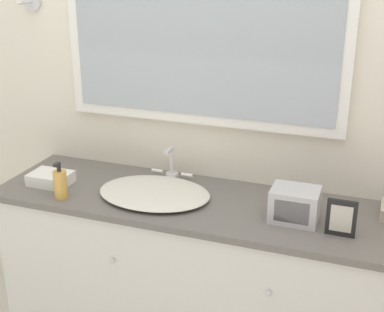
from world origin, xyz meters
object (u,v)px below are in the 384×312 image
at_px(sink_basin, 155,192).
at_px(picture_frame, 341,218).
at_px(soap_bottle, 60,184).
at_px(appliance_box, 295,205).

distance_m(sink_basin, picture_frame, 0.80).
bearing_deg(soap_bottle, picture_frame, 3.48).
relative_size(sink_basin, picture_frame, 3.41).
bearing_deg(picture_frame, sink_basin, 173.73).
bearing_deg(sink_basin, soap_bottle, -156.99).
height_order(sink_basin, soap_bottle, soap_bottle).
distance_m(sink_basin, appliance_box, 0.61).
height_order(sink_basin, picture_frame, sink_basin).
relative_size(sink_basin, appliance_box, 2.66).
height_order(appliance_box, picture_frame, picture_frame).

